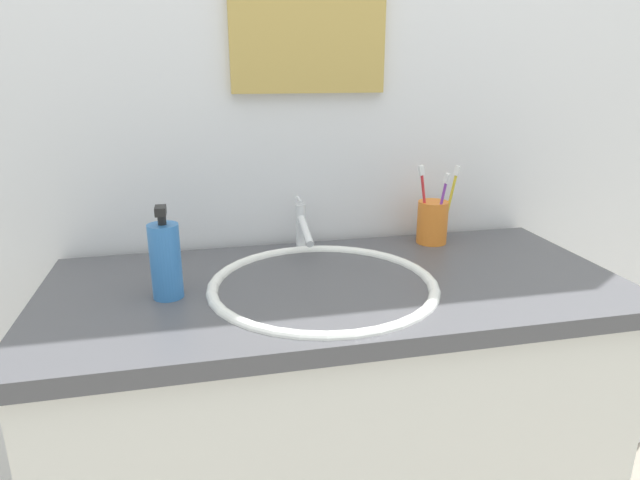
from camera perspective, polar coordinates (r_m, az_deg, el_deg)
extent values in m
cube|color=silver|center=(1.38, -1.43, 14.58)|extent=(2.42, 0.04, 2.40)
cube|color=silver|center=(1.38, 1.58, -21.53)|extent=(1.17, 0.52, 0.81)
cube|color=#4C4C51|center=(1.16, 1.76, -5.15)|extent=(1.22, 0.55, 0.04)
ellipsoid|color=white|center=(1.15, 0.33, -7.49)|extent=(0.42, 0.42, 0.12)
torus|color=white|center=(1.13, 0.33, -4.82)|extent=(0.48, 0.48, 0.02)
cylinder|color=#595B60|center=(1.17, 0.32, -9.87)|extent=(0.03, 0.03, 0.01)
cylinder|color=silver|center=(1.34, -2.03, 1.41)|extent=(0.02, 0.02, 0.11)
cylinder|color=silver|center=(1.28, -1.56, 1.07)|extent=(0.02, 0.12, 0.05)
cylinder|color=silver|center=(1.33, -2.18, 4.25)|extent=(0.01, 0.05, 0.01)
cylinder|color=orange|center=(1.41, 11.73, 1.85)|extent=(0.08, 0.08, 0.11)
cylinder|color=purple|center=(1.38, 12.47, 3.02)|extent=(0.02, 0.04, 0.17)
cube|color=white|center=(1.35, 13.22, 6.34)|extent=(0.01, 0.02, 0.03)
cylinder|color=red|center=(1.38, 10.98, 3.48)|extent=(0.04, 0.02, 0.19)
cube|color=white|center=(1.35, 10.62, 7.22)|extent=(0.02, 0.01, 0.03)
cylinder|color=yellow|center=(1.40, 13.37, 3.47)|extent=(0.03, 0.03, 0.19)
cube|color=white|center=(1.38, 14.23, 7.09)|extent=(0.02, 0.02, 0.03)
cylinder|color=#3372BF|center=(1.09, -15.92, -2.18)|extent=(0.06, 0.06, 0.15)
cylinder|color=black|center=(1.06, -16.30, 2.10)|extent=(0.02, 0.02, 0.02)
cube|color=black|center=(1.05, -16.43, 2.98)|extent=(0.02, 0.04, 0.02)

